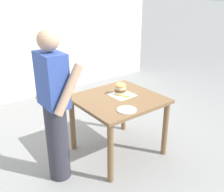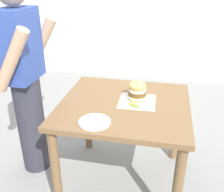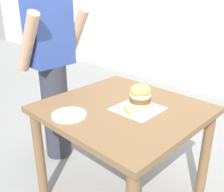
{
  "view_description": "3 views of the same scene",
  "coord_description": "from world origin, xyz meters",
  "px_view_note": "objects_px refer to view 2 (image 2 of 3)",
  "views": [
    {
      "loc": [
        -2.31,
        1.88,
        2.04
      ],
      "look_at": [
        0.0,
        0.1,
        0.82
      ],
      "focal_mm": 42.0,
      "sensor_mm": 36.0,
      "label": 1
    },
    {
      "loc": [
        -1.8,
        -0.28,
        1.7
      ],
      "look_at": [
        0.0,
        0.1,
        0.82
      ],
      "focal_mm": 42.0,
      "sensor_mm": 36.0,
      "label": 2
    },
    {
      "loc": [
        -1.2,
        -1.06,
        1.51
      ],
      "look_at": [
        0.0,
        0.1,
        0.82
      ],
      "focal_mm": 42.0,
      "sensor_mm": 36.0,
      "label": 3
    }
  ],
  "objects_px": {
    "diner_across_table": "(25,80)",
    "pickle_spear": "(134,105)",
    "side_plate_with_forks": "(95,122)",
    "sandwich": "(137,90)",
    "patio_table": "(124,117)"
  },
  "relations": [
    {
      "from": "diner_across_table",
      "to": "pickle_spear",
      "type": "bearing_deg",
      "value": -94.45
    },
    {
      "from": "side_plate_with_forks",
      "to": "sandwich",
      "type": "bearing_deg",
      "value": -30.44
    },
    {
      "from": "patio_table",
      "to": "sandwich",
      "type": "relative_size",
      "value": 5.14
    },
    {
      "from": "sandwich",
      "to": "diner_across_table",
      "type": "relative_size",
      "value": 0.11
    },
    {
      "from": "diner_across_table",
      "to": "sandwich",
      "type": "bearing_deg",
      "value": -86.72
    },
    {
      "from": "sandwich",
      "to": "side_plate_with_forks",
      "type": "xyz_separation_m",
      "value": [
        -0.4,
        0.24,
        -0.08
      ]
    },
    {
      "from": "pickle_spear",
      "to": "diner_across_table",
      "type": "relative_size",
      "value": 0.05
    },
    {
      "from": "pickle_spear",
      "to": "side_plate_with_forks",
      "type": "relative_size",
      "value": 0.37
    },
    {
      "from": "sandwich",
      "to": "pickle_spear",
      "type": "distance_m",
      "value": 0.14
    },
    {
      "from": "patio_table",
      "to": "sandwich",
      "type": "height_order",
      "value": "sandwich"
    },
    {
      "from": "side_plate_with_forks",
      "to": "diner_across_table",
      "type": "xyz_separation_m",
      "value": [
        0.35,
        0.69,
        0.1
      ]
    },
    {
      "from": "patio_table",
      "to": "side_plate_with_forks",
      "type": "distance_m",
      "value": 0.39
    },
    {
      "from": "sandwich",
      "to": "side_plate_with_forks",
      "type": "height_order",
      "value": "sandwich"
    },
    {
      "from": "pickle_spear",
      "to": "diner_across_table",
      "type": "bearing_deg",
      "value": 85.55
    },
    {
      "from": "pickle_spear",
      "to": "side_plate_with_forks",
      "type": "distance_m",
      "value": 0.36
    }
  ]
}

